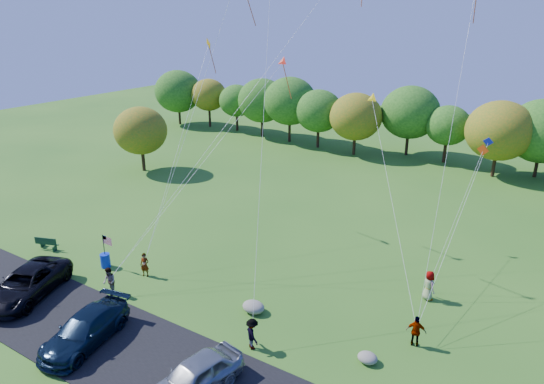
% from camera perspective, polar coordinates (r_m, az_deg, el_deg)
% --- Properties ---
extents(ground, '(140.00, 140.00, 0.00)m').
position_cam_1_polar(ground, '(28.77, -10.17, -14.02)').
color(ground, '#2B601B').
rests_on(ground, ground).
extents(asphalt_lane, '(44.00, 6.00, 0.06)m').
position_cam_1_polar(asphalt_lane, '(26.57, -16.22, -17.78)').
color(asphalt_lane, black).
rests_on(asphalt_lane, ground).
extents(treeline, '(76.57, 27.79, 8.41)m').
position_cam_1_polar(treeline, '(57.57, 14.31, 8.21)').
color(treeline, '#362113').
rests_on(treeline, ground).
extents(minivan_dark, '(4.75, 6.62, 1.67)m').
position_cam_1_polar(minivan_dark, '(32.91, -26.93, -9.58)').
color(minivan_dark, black).
rests_on(minivan_dark, asphalt_lane).
extents(minivan_navy, '(3.19, 5.72, 1.57)m').
position_cam_1_polar(minivan_navy, '(27.51, -21.14, -14.86)').
color(minivan_navy, black).
rests_on(minivan_navy, asphalt_lane).
extents(minivan_silver, '(2.81, 5.06, 1.63)m').
position_cam_1_polar(minivan_silver, '(23.31, -9.08, -20.68)').
color(minivan_silver, '#92989B').
rests_on(minivan_silver, asphalt_lane).
extents(flyer_a, '(0.69, 0.57, 1.61)m').
position_cam_1_polar(flyer_a, '(32.67, -14.75, -8.29)').
color(flyer_a, '#4C4C59').
rests_on(flyer_a, ground).
extents(flyer_b, '(1.05, 0.94, 1.77)m').
position_cam_1_polar(flyer_b, '(31.25, -18.59, -9.95)').
color(flyer_b, '#4C4C59').
rests_on(flyer_b, ground).
extents(flyer_c, '(1.26, 1.14, 1.70)m').
position_cam_1_polar(flyer_c, '(25.51, -2.34, -16.34)').
color(flyer_c, '#4C4C59').
rests_on(flyer_c, ground).
extents(flyer_d, '(1.07, 0.61, 1.72)m').
position_cam_1_polar(flyer_d, '(26.68, 16.60, -15.43)').
color(flyer_d, '#4C4C59').
rests_on(flyer_d, ground).
extents(flyer_e, '(1.06, 1.05, 1.85)m').
position_cam_1_polar(flyer_e, '(30.65, 17.97, -10.42)').
color(flyer_e, '#4C4C59').
rests_on(flyer_e, ground).
extents(park_bench, '(1.64, 0.84, 0.94)m').
position_cam_1_polar(park_bench, '(38.69, -24.97, -5.47)').
color(park_bench, '#12331E').
rests_on(park_bench, ground).
extents(trash_barrel, '(0.64, 0.64, 0.96)m').
position_cam_1_polar(trash_barrel, '(34.68, -19.02, -7.63)').
color(trash_barrel, '#0C2BBF').
rests_on(trash_barrel, ground).
extents(flag_assembly, '(0.88, 0.57, 2.38)m').
position_cam_1_polar(flag_assembly, '(33.95, -18.95, -5.80)').
color(flag_assembly, black).
rests_on(flag_assembly, ground).
extents(boulder_near, '(1.34, 1.05, 0.67)m').
position_cam_1_polar(boulder_near, '(28.40, -2.20, -13.36)').
color(boulder_near, gray).
rests_on(boulder_near, ground).
extents(boulder_far, '(1.00, 0.83, 0.52)m').
position_cam_1_polar(boulder_far, '(25.43, 11.17, -18.59)').
color(boulder_far, gray).
rests_on(boulder_far, ground).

